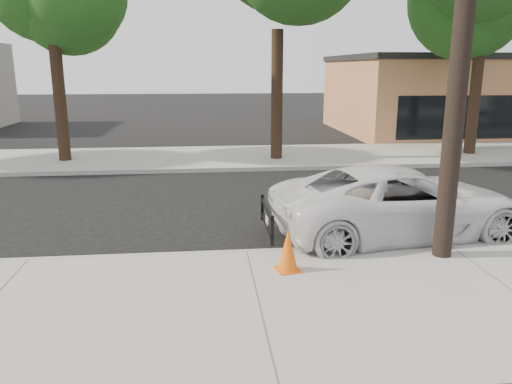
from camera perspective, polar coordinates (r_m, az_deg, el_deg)
ground at (r=11.61m, az=-1.97°, el=-3.74°), size 120.00×120.00×0.00m
near_sidewalk at (r=7.61m, az=0.36°, el=-13.10°), size 90.00×4.40×0.15m
far_sidewalk at (r=19.85m, az=-3.70°, el=3.96°), size 90.00×5.00×0.15m
curb_near at (r=9.61m, az=-1.09°, el=-7.13°), size 90.00×0.12×0.16m
building_main at (r=31.84m, az=26.22°, el=9.87°), size 18.00×10.00×4.00m
police_cruiser at (r=11.06m, az=16.24°, el=-1.11°), size 5.75×3.17×1.53m
traffic_cone at (r=8.59m, az=3.68°, el=-6.64°), size 0.46×0.46×0.76m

